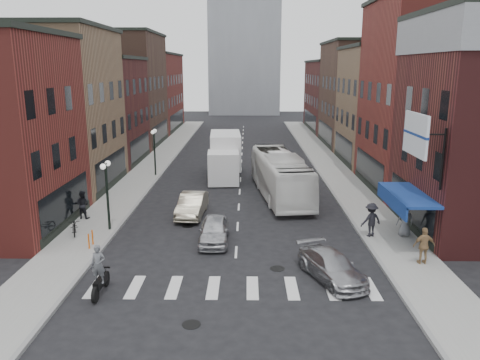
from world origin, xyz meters
The scene contains 30 objects.
ground centered at (0.00, 0.00, 0.00)m, with size 160.00×160.00×0.00m, color black.
sidewalk_left centered at (-8.50, 22.00, 0.07)m, with size 3.00×74.00×0.15m, color gray.
sidewalk_right centered at (8.50, 22.00, 0.07)m, with size 3.00×74.00×0.15m, color gray.
curb_left centered at (-7.00, 22.00, 0.00)m, with size 0.20×74.00×0.16m, color gray.
curb_right centered at (7.00, 22.00, 0.00)m, with size 0.20×74.00×0.16m, color gray.
crosswalk_stripes centered at (0.00, -3.00, 0.00)m, with size 12.00×2.20×0.01m, color silver.
bldg_left_mid_a centered at (-14.99, 14.00, 6.15)m, with size 10.30×10.20×12.30m.
bldg_left_mid_b centered at (-14.99, 24.00, 5.15)m, with size 10.30×10.20×10.30m.
bldg_left_far_a centered at (-14.99, 35.00, 6.65)m, with size 10.30×12.20×13.30m.
bldg_left_far_b centered at (-14.99, 49.00, 5.65)m, with size 10.30×16.20×11.30m.
bldg_right_mid_a centered at (15.00, 14.00, 7.15)m, with size 10.30×10.20×14.30m.
bldg_right_mid_b centered at (14.99, 24.00, 5.65)m, with size 10.30×10.20×11.30m.
bldg_right_far_a centered at (14.99, 35.00, 6.15)m, with size 10.30×12.20×12.30m.
bldg_right_far_b centered at (14.99, 49.00, 5.15)m, with size 10.30×16.20×10.30m.
awning_blue centered at (8.93, 2.50, 2.63)m, with size 1.80×5.00×0.78m.
billboard_sign centered at (8.59, 0.50, 6.13)m, with size 1.52×3.00×3.70m.
streetlamp_near centered at (-7.40, 4.00, 2.91)m, with size 0.32×1.22×4.11m.
streetlamp_far centered at (-7.40, 18.00, 2.91)m, with size 0.32×1.22×4.11m.
bike_rack centered at (-7.60, 1.30, 0.55)m, with size 0.08×0.68×0.80m.
box_truck centered at (-1.35, 18.12, 1.80)m, with size 2.86×8.50×3.65m.
motorcycle_rider centered at (-5.58, -3.68, 1.03)m, with size 0.61×2.16×2.20m.
transit_bus centered at (2.98, 11.80, 1.60)m, with size 2.69×11.49×3.20m, color white.
sedan_left_near centered at (-1.23, 2.44, 0.67)m, with size 1.58×3.92×1.34m, color #BCBDC1.
sedan_left_far centered at (-2.96, 7.07, 0.72)m, with size 1.52×4.35×1.43m, color #B0A78E.
curb_car centered at (4.35, -2.10, 0.62)m, with size 1.72×4.24×1.23m, color #A4A4A8.
parked_bicycle centered at (-9.13, 3.17, 0.60)m, with size 0.59×1.70×0.89m, color black.
ped_left_solo centered at (-9.60, 6.00, 1.03)m, with size 0.86×0.49×1.76m, color black.
ped_right_a centered at (7.40, 3.07, 1.10)m, with size 1.23×0.61×1.90m, color black.
ped_right_b centered at (8.95, -0.63, 1.05)m, with size 1.06×0.53×1.80m, color #95744C.
ped_right_c centered at (9.30, 3.15, 1.06)m, with size 0.89×0.58×1.83m, color slate.
Camera 1 is at (0.53, -21.54, 9.28)m, focal length 35.00 mm.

